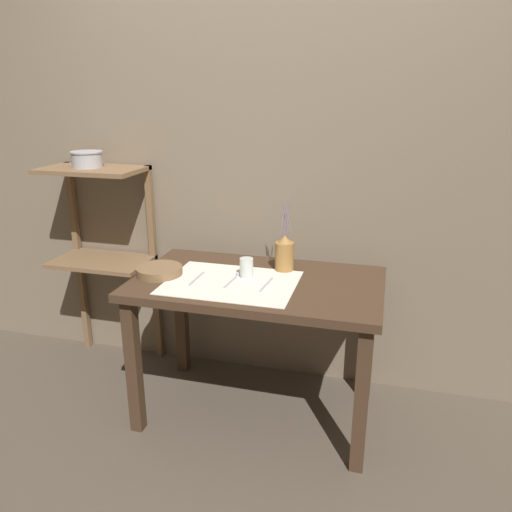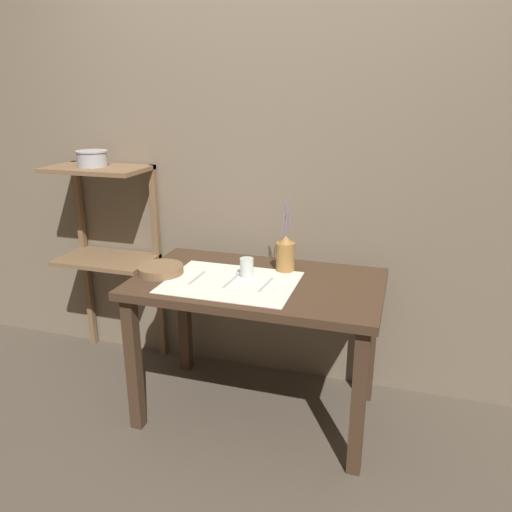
# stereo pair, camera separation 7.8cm
# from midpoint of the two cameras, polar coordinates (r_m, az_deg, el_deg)

# --- Properties ---
(ground_plane) EXTENTS (12.00, 12.00, 0.00)m
(ground_plane) POSITION_cam_midpoint_polar(r_m,az_deg,el_deg) (2.75, -0.71, -17.26)
(ground_plane) COLOR brown
(stone_wall_back) EXTENTS (7.00, 0.06, 2.40)m
(stone_wall_back) POSITION_cam_midpoint_polar(r_m,az_deg,el_deg) (2.71, 1.86, 9.86)
(stone_wall_back) COLOR #7A6B56
(stone_wall_back) RESTS_ON ground_plane
(wooden_table) EXTENTS (1.19, 0.70, 0.74)m
(wooden_table) POSITION_cam_midpoint_polar(r_m,az_deg,el_deg) (2.43, -0.77, -5.07)
(wooden_table) COLOR #422D1E
(wooden_table) RESTS_ON ground_plane
(wooden_shelf_unit) EXTENTS (0.55, 0.33, 1.20)m
(wooden_shelf_unit) POSITION_cam_midpoint_polar(r_m,az_deg,el_deg) (3.01, -17.88, 2.87)
(wooden_shelf_unit) COLOR brown
(wooden_shelf_unit) RESTS_ON ground_plane
(linen_cloth) EXTENTS (0.61, 0.46, 0.00)m
(linen_cloth) POSITION_cam_midpoint_polar(r_m,az_deg,el_deg) (2.36, -3.81, -3.04)
(linen_cloth) COLOR silver
(linen_cloth) RESTS_ON wooden_table
(pitcher_with_flowers) EXTENTS (0.09, 0.09, 0.38)m
(pitcher_with_flowers) POSITION_cam_midpoint_polar(r_m,az_deg,el_deg) (2.49, 2.37, 0.22)
(pitcher_with_flowers) COLOR olive
(pitcher_with_flowers) RESTS_ON wooden_table
(wooden_bowl) EXTENTS (0.22, 0.22, 0.04)m
(wooden_bowl) POSITION_cam_midpoint_polar(r_m,az_deg,el_deg) (2.50, -11.86, -1.67)
(wooden_bowl) COLOR brown
(wooden_bowl) RESTS_ON wooden_table
(glass_tumbler_near) EXTENTS (0.07, 0.07, 0.09)m
(glass_tumbler_near) POSITION_cam_midpoint_polar(r_m,az_deg,el_deg) (2.41, -2.03, -1.34)
(glass_tumbler_near) COLOR silver
(glass_tumbler_near) RESTS_ON wooden_table
(knife_center) EXTENTS (0.02, 0.18, 0.00)m
(knife_center) POSITION_cam_midpoint_polar(r_m,az_deg,el_deg) (2.42, -7.73, -2.58)
(knife_center) COLOR #A8A8AD
(knife_center) RESTS_ON wooden_table
(spoon_inner) EXTENTS (0.03, 0.19, 0.02)m
(spoon_inner) POSITION_cam_midpoint_polar(r_m,az_deg,el_deg) (2.42, -3.27, -2.40)
(spoon_inner) COLOR #A8A8AD
(spoon_inner) RESTS_ON wooden_table
(fork_outer) EXTENTS (0.03, 0.18, 0.00)m
(fork_outer) POSITION_cam_midpoint_polar(r_m,az_deg,el_deg) (2.32, 0.22, -3.29)
(fork_outer) COLOR #A8A8AD
(fork_outer) RESTS_ON wooden_table
(metal_pot_large) EXTENTS (0.17, 0.17, 0.09)m
(metal_pot_large) POSITION_cam_midpoint_polar(r_m,az_deg,el_deg) (2.92, -19.50, 10.45)
(metal_pot_large) COLOR #A8A8AD
(metal_pot_large) RESTS_ON wooden_shelf_unit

